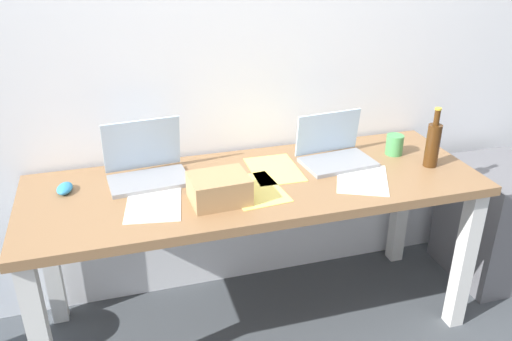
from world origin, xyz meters
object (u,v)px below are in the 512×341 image
at_px(laptop_left, 146,166).
at_px(coffee_mug, 394,145).
at_px(laptop_right, 334,152).
at_px(cardboard_box, 219,189).
at_px(desk, 256,202).
at_px(filing_cabinet, 494,222).
at_px(beer_bottle, 433,144).
at_px(computer_mouse, 65,188).

xyz_separation_m(laptop_left, coffee_mug, (1.14, -0.06, -0.01)).
bearing_deg(laptop_left, coffee_mug, -3.08).
relative_size(laptop_right, cardboard_box, 1.50).
height_order(laptop_left, coffee_mug, laptop_left).
distance_m(desk, coffee_mug, 0.73).
distance_m(desk, laptop_left, 0.49).
xyz_separation_m(laptop_right, filing_cabinet, (0.92, -0.06, -0.49)).
bearing_deg(beer_bottle, coffee_mug, 119.17).
height_order(beer_bottle, filing_cabinet, beer_bottle).
bearing_deg(filing_cabinet, beer_bottle, -169.12).
distance_m(desk, computer_mouse, 0.79).
xyz_separation_m(beer_bottle, filing_cabinet, (0.52, 0.10, -0.55)).
relative_size(beer_bottle, coffee_mug, 2.87).
bearing_deg(computer_mouse, laptop_left, 16.23).
distance_m(computer_mouse, coffee_mug, 1.48).
bearing_deg(cardboard_box, coffee_mug, 13.70).
xyz_separation_m(computer_mouse, coffee_mug, (1.48, -0.03, 0.03)).
relative_size(laptop_left, coffee_mug, 3.62).
distance_m(beer_bottle, filing_cabinet, 0.76).
height_order(computer_mouse, cardboard_box, cardboard_box).
xyz_separation_m(laptop_left, computer_mouse, (-0.33, -0.03, -0.04)).
height_order(laptop_right, cardboard_box, laptop_right).
bearing_deg(cardboard_box, laptop_right, 20.63).
distance_m(laptop_left, filing_cabinet, 1.83).
height_order(laptop_right, filing_cabinet, laptop_right).
distance_m(desk, filing_cabinet, 1.36).
bearing_deg(coffee_mug, filing_cabinet, -5.70).
xyz_separation_m(desk, laptop_right, (0.40, 0.10, 0.15)).
xyz_separation_m(coffee_mug, filing_cabinet, (0.61, -0.06, -0.49)).
relative_size(desk, computer_mouse, 19.29).
bearing_deg(cardboard_box, computer_mouse, 157.02).
distance_m(laptop_left, beer_bottle, 1.25).
height_order(laptop_right, beer_bottle, beer_bottle).
bearing_deg(filing_cabinet, cardboard_box, -174.09).
bearing_deg(filing_cabinet, coffee_mug, 174.30).
bearing_deg(beer_bottle, computer_mouse, 172.97).
bearing_deg(cardboard_box, desk, 33.84).
relative_size(coffee_mug, filing_cabinet, 0.15).
relative_size(laptop_left, cardboard_box, 1.54).
xyz_separation_m(laptop_left, filing_cabinet, (1.76, -0.12, -0.50)).
bearing_deg(laptop_right, coffee_mug, -0.67).
bearing_deg(desk, beer_bottle, -5.03).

